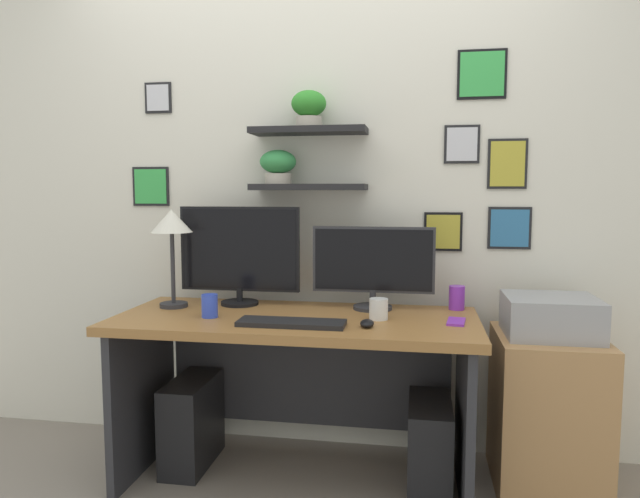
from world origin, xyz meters
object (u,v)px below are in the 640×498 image
water_cup (457,298)px  desk_lamp (172,229)px  monitor_right (373,265)px  keyboard (292,323)px  printer (551,316)px  cell_phone (456,322)px  desk (298,360)px  monitor_left (240,253)px  drawer_cabinet (547,412)px  computer_tower_right (429,448)px  computer_mouse (367,323)px  coffee_mug (379,309)px  pen_cup (210,306)px  computer_tower_left (192,422)px

water_cup → desk_lamp: bearing=-172.8°
monitor_right → keyboard: bearing=-127.9°
desk_lamp → printer: 1.74m
water_cup → cell_phone: bearing=-93.9°
desk_lamp → printer: desk_lamp is taller
desk → printer: (1.09, 0.08, 0.22)m
monitor_left → printer: monitor_left is taller
monitor_right → drawer_cabinet: (0.77, -0.08, -0.62)m
drawer_cabinet → water_cup: bearing=161.1°
drawer_cabinet → computer_tower_right: bearing=-163.3°
desk_lamp → computer_tower_right: (1.20, -0.12, -0.92)m
cell_phone → monitor_left: bearing=174.4°
monitor_right → computer_mouse: size_ratio=6.25×
desk → keyboard: bearing=-85.0°
keyboard → cell_phone: (0.67, 0.16, -0.01)m
monitor_right → coffee_mug: monitor_right is taller
desk → computer_mouse: computer_mouse is taller
printer → computer_mouse: bearing=-159.7°
keyboard → water_cup: (0.68, 0.44, 0.05)m
pen_cup → water_cup: size_ratio=0.91×
computer_mouse → computer_tower_right: (0.26, 0.13, -0.56)m
cell_phone → computer_tower_right: bearing=-170.1°
drawer_cabinet → printer: printer is taller
monitor_left → water_cup: size_ratio=5.32×
monitor_left → desk_lamp: monitor_left is taller
keyboard → printer: printer is taller
desk_lamp → water_cup: (1.31, 0.17, -0.31)m
desk → printer: printer is taller
monitor_right → coffee_mug: bearing=-79.4°
monitor_left → computer_tower_left: (-0.20, -0.15, -0.79)m
keyboard → printer: size_ratio=1.16×
monitor_right → computer_tower_right: size_ratio=1.39×
monitor_left → computer_tower_right: monitor_left is taller
monitor_left → cell_phone: size_ratio=4.18×
water_cup → keyboard: bearing=-147.5°
desk_lamp → pen_cup: desk_lamp is taller
printer → pen_cup: bearing=-171.5°
desk → monitor_left: monitor_left is taller
monitor_left → computer_tower_right: size_ratio=1.45×
monitor_right → computer_tower_left: bearing=-169.8°
drawer_cabinet → coffee_mug: bearing=-169.1°
monitor_left → monitor_right: monitor_left is taller
monitor_left → drawer_cabinet: (1.41, -0.08, -0.66)m
monitor_left → coffee_mug: size_ratio=6.50×
pen_cup → printer: size_ratio=0.26×
monitor_right → monitor_left: bearing=180.0°
monitor_left → keyboard: (0.34, -0.39, -0.24)m
monitor_left → desk: bearing=-27.0°
desk → keyboard: 0.32m
desk → computer_tower_right: desk is taller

